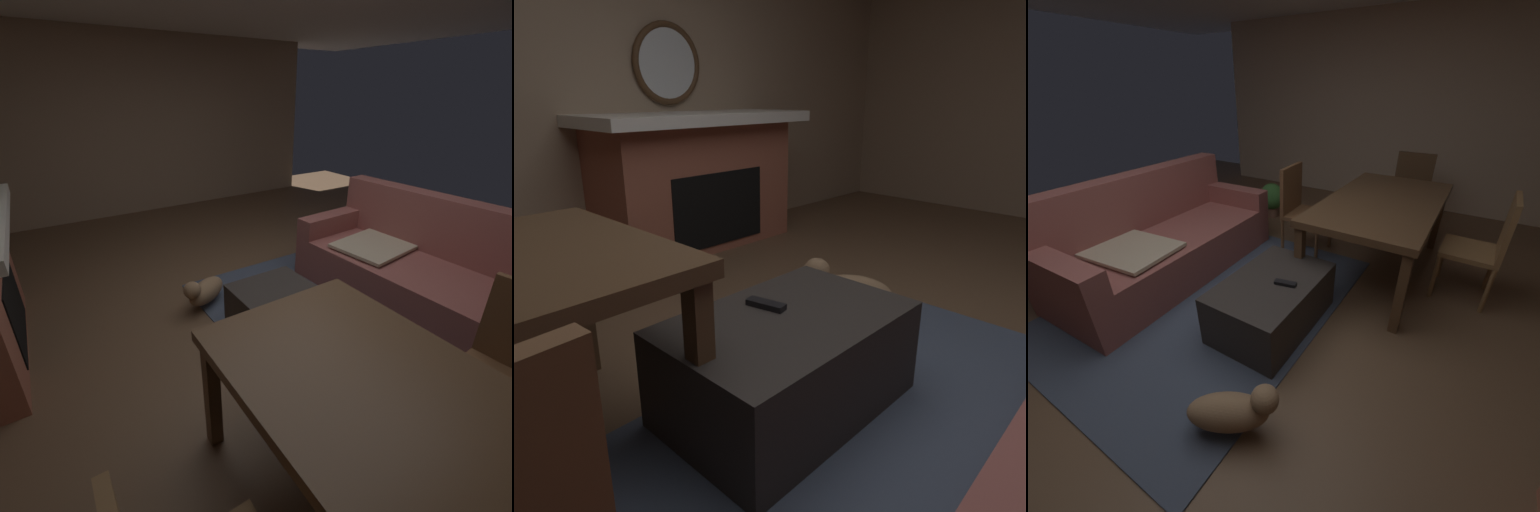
{
  "view_description": "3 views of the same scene",
  "coord_description": "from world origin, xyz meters",
  "views": [
    {
      "loc": [
        1.93,
        -1.62,
        1.78
      ],
      "look_at": [
        0.19,
        -0.51,
        0.8
      ],
      "focal_mm": 24.46,
      "sensor_mm": 36.0,
      "label": 1
    },
    {
      "loc": [
        1.48,
        0.82,
        1.2
      ],
      "look_at": [
        0.17,
        -0.44,
        0.58
      ],
      "focal_mm": 33.54,
      "sensor_mm": 36.0,
      "label": 2
    },
    {
      "loc": [
        -1.32,
        -1.35,
        1.68
      ],
      "look_at": [
        0.32,
        -0.33,
        0.6
      ],
      "focal_mm": 21.88,
      "sensor_mm": 36.0,
      "label": 3
    }
  ],
  "objects": [
    {
      "name": "dining_chair_south",
      "position": [
        1.49,
        -1.55,
        0.52
      ],
      "size": [
        0.45,
        0.45,
        0.93
      ],
      "color": "brown",
      "rests_on": "ground"
    },
    {
      "name": "wall_right_window_side",
      "position": [
        3.75,
        0.0,
        1.28
      ],
      "size": [
        0.12,
        5.64,
        2.56
      ],
      "primitive_type": "cube",
      "color": "#C4AA91",
      "rests_on": "ground"
    },
    {
      "name": "dining_chair_east",
      "position": [
        2.76,
        -0.67,
        0.52
      ],
      "size": [
        0.47,
        0.47,
        0.93
      ],
      "color": "#513823",
      "rests_on": "ground"
    },
    {
      "name": "potted_plant",
      "position": [
        2.17,
        1.03,
        0.26
      ],
      "size": [
        0.34,
        0.34,
        0.46
      ],
      "color": "brown",
      "rests_on": "ground"
    },
    {
      "name": "area_rug",
      "position": [
        0.26,
        0.38,
        0.01
      ],
      "size": [
        2.6,
        2.0,
        0.01
      ],
      "primitive_type": "cube",
      "color": "#3D475B",
      "rests_on": "ground"
    },
    {
      "name": "tv_remote",
      "position": [
        0.27,
        -0.37,
        0.42
      ],
      "size": [
        0.08,
        0.17,
        0.02
      ],
      "primitive_type": "cube",
      "rotation": [
        0.0,
        0.0,
        0.22
      ],
      "color": "black",
      "rests_on": "ottoman_coffee_table"
    },
    {
      "name": "ottoman_coffee_table",
      "position": [
        0.26,
        -0.26,
        0.2
      ],
      "size": [
        0.94,
        0.61,
        0.41
      ],
      "primitive_type": "cube",
      "color": "#2D2826",
      "rests_on": "ground"
    },
    {
      "name": "dining_table",
      "position": [
        1.49,
        -0.67,
        0.67
      ],
      "size": [
        1.74,
        0.96,
        0.74
      ],
      "color": "#513823",
      "rests_on": "ground"
    },
    {
      "name": "couch",
      "position": [
        0.39,
        1.1,
        0.32
      ],
      "size": [
        2.17,
        1.01,
        0.94
      ],
      "color": "#8C4C47",
      "rests_on": "ground"
    },
    {
      "name": "small_dog",
      "position": [
        -0.57,
        -0.57,
        0.17
      ],
      "size": [
        0.4,
        0.49,
        0.28
      ],
      "color": "#8C6B4C",
      "rests_on": "ground"
    },
    {
      "name": "dining_chair_north",
      "position": [
        1.49,
        0.2,
        0.52
      ],
      "size": [
        0.47,
        0.47,
        0.93
      ],
      "color": "brown",
      "rests_on": "ground"
    },
    {
      "name": "floor",
      "position": [
        0.0,
        0.0,
        0.0
      ],
      "size": [
        8.99,
        8.99,
        0.0
      ],
      "primitive_type": "plane",
      "color": "brown"
    }
  ]
}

